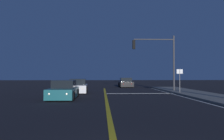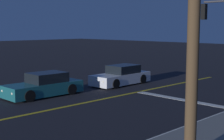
{
  "view_description": "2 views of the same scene",
  "coord_description": "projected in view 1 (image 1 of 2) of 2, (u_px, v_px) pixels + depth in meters",
  "views": [
    {
      "loc": [
        -0.29,
        -3.42,
        1.71
      ],
      "look_at": [
        0.48,
        15.49,
        2.1
      ],
      "focal_mm": 39.22,
      "sensor_mm": 36.0,
      "label": 1
    },
    {
      "loc": [
        13.2,
        3.94,
        3.92
      ],
      "look_at": [
        -1.67,
        18.53,
        1.26
      ],
      "focal_mm": 53.36,
      "sensor_mm": 36.0,
      "label": 2
    }
  ],
  "objects": [
    {
      "name": "lane_line_center",
      "position": [
        107.0,
        105.0,
        13.72
      ],
      "size": [
        0.2,
        35.17,
        0.01
      ],
      "primitive_type": "cube",
      "color": "gold",
      "rests_on": "ground"
    },
    {
      "name": "lane_line_edge_right",
      "position": [
        213.0,
        105.0,
        13.97
      ],
      "size": [
        0.16,
        35.17,
        0.01
      ],
      "primitive_type": "cube",
      "color": "silver",
      "rests_on": "ground"
    },
    {
      "name": "stop_bar",
      "position": [
        139.0,
        93.0,
        22.69
      ],
      "size": [
        6.32,
        0.5,
        0.01
      ],
      "primitive_type": "cube",
      "color": "silver",
      "rests_on": "ground"
    },
    {
      "name": "car_distant_tail_white",
      "position": [
        78.0,
        87.0,
        23.66
      ],
      "size": [
        1.96,
        4.62,
        1.34
      ],
      "rotation": [
        0.0,
        0.0,
        3.18
      ],
      "color": "silver",
      "rests_on": "ground"
    },
    {
      "name": "car_mid_block_black",
      "position": [
        126.0,
        83.0,
        34.72
      ],
      "size": [
        1.93,
        4.32,
        1.34
      ],
      "rotation": [
        0.0,
        0.0,
        0.01
      ],
      "color": "black",
      "rests_on": "ground"
    },
    {
      "name": "car_far_approaching_teal",
      "position": [
        64.0,
        91.0,
        17.67
      ],
      "size": [
        1.89,
        4.56,
        1.34
      ],
      "rotation": [
        0.0,
        0.0,
        3.14
      ],
      "color": "#195960",
      "rests_on": "ground"
    },
    {
      "name": "traffic_signal_near_right",
      "position": [
        159.0,
        54.0,
        25.16
      ],
      "size": [
        4.38,
        0.28,
        5.79
      ],
      "rotation": [
        0.0,
        0.0,
        3.14
      ],
      "color": "#38383D",
      "rests_on": "ground"
    },
    {
      "name": "street_sign_corner",
      "position": [
        180.0,
        77.0,
        22.37
      ],
      "size": [
        0.56,
        0.06,
        2.29
      ],
      "color": "slate",
      "rests_on": "ground"
    }
  ]
}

